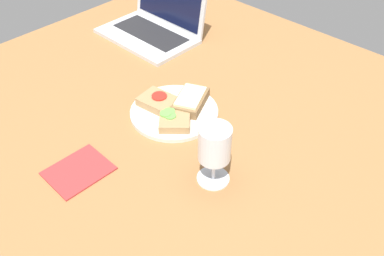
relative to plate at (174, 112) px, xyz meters
The scene contains 8 objects.
wooden_table 4.05cm from the plate, 64.01° to the right, with size 140.00×140.00×3.00cm, color #9E6B3D.
plate is the anchor object (origin of this frame).
sandwich_with_cucumber 5.16cm from the plate, 45.90° to the right, with size 12.41×12.52×2.57cm.
sandwich_with_cheese 5.34cm from the plate, 75.02° to the left, with size 11.32×13.63×3.19cm.
sandwich_with_tomato 5.22cm from the plate, 165.33° to the right, with size 10.61×8.68×2.68cm.
wine_glass 27.01cm from the plate, 24.38° to the right, with size 7.38×7.38×14.84cm.
laptop 45.35cm from the plate, 143.22° to the left, with size 32.56×23.71×19.98cm.
napkin 30.05cm from the plate, 91.46° to the right, with size 11.41×13.80×0.40cm, color #B23333.
Camera 1 is at (63.33, -58.10, 74.36)cm, focal length 40.00 mm.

